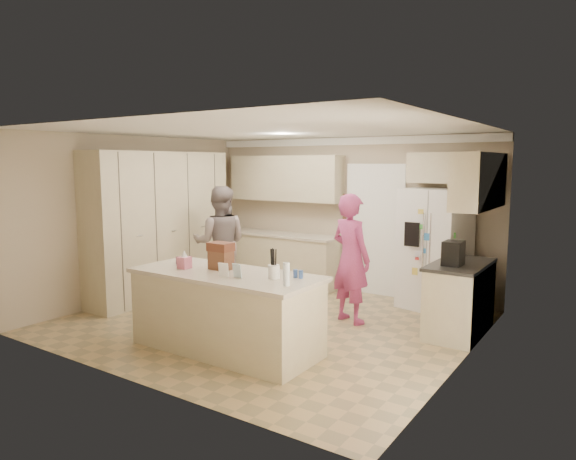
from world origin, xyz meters
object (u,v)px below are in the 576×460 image
Objects in this scene: island_base at (226,313)px; dollhouse_body at (221,260)px; coffee_maker at (453,253)px; utensil_crock at (274,272)px; tissue_box at (184,263)px; refrigerator at (434,249)px; teen_girl at (351,258)px; teen_boy at (220,243)px.

island_base is 8.46× the size of dollhouse_body.
utensil_crock is (-1.40, -1.85, -0.07)m from coffee_maker.
utensil_crock is at bearing 7.13° from tissue_box.
refrigerator is 1.46m from teen_girl.
dollhouse_body is 0.14× the size of teen_boy.
refrigerator is 3.73m from tissue_box.
refrigerator reaches higher than coffee_maker.
refrigerator is at bearing -102.21° from teen_girl.
tissue_box is at bearing -153.43° from dollhouse_body.
coffee_maker is 2.00× the size of utensil_crock.
teen_boy is (-1.43, 1.61, -0.13)m from dollhouse_body.
tissue_box is at bearing -109.40° from refrigerator.
teen_girl is at bearing -107.39° from refrigerator.
utensil_crock is 0.80m from dollhouse_body.
coffee_maker is at bearing 52.88° from utensil_crock.
coffee_maker is 1.15× the size of dollhouse_body.
island_base is at bearing 86.57° from teen_girl.
dollhouse_body is (-0.80, 0.05, 0.04)m from utensil_crock.
teen_girl is at bearing 68.25° from island_base.
coffee_maker is 3.28m from tissue_box.
utensil_crock is 1.21m from tissue_box.
coffee_maker reaches higher than island_base.
teen_boy is (-1.58, 1.71, 0.47)m from island_base.
teen_boy reaches higher than refrigerator.
tissue_box is 0.54× the size of dollhouse_body.
teen_boy is at bearing -143.11° from refrigerator.
coffee_maker is (0.60, -1.14, 0.17)m from refrigerator.
tissue_box is 0.45m from dollhouse_body.
coffee_maker is 0.17× the size of teen_girl.
dollhouse_body is at bearing 97.54° from teen_boy.
teen_boy is 1.02× the size of teen_girl.
refrigerator reaches higher than utensil_crock.
coffee_maker is 0.14× the size of island_base.
coffee_maker reaches higher than utensil_crock.
refrigerator is 0.99× the size of teen_boy.
utensil_crock is at bearing 109.29° from teen_boy.
dollhouse_body reaches higher than utensil_crock.
island_base is 1.21× the size of teen_boy.
coffee_maker is at bearing -49.20° from refrigerator.
coffee_maker is 0.17× the size of teen_boy.
teen_boy is (-1.03, 1.81, -0.09)m from tissue_box.
teen_girl is (-0.74, -1.26, -0.02)m from refrigerator.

